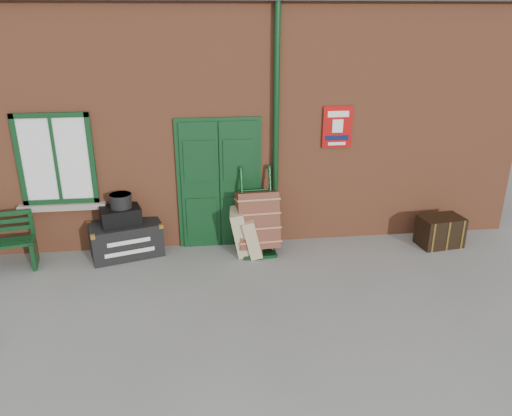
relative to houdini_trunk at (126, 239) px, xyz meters
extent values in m
plane|color=gray|center=(1.90, -1.25, -0.29)|extent=(80.00, 80.00, 0.00)
cube|color=brown|center=(1.90, 2.25, 1.71)|extent=(10.00, 4.00, 4.00)
cube|color=#0E3417|center=(1.60, 0.21, 0.81)|extent=(1.42, 0.12, 2.32)
cube|color=white|center=(-1.00, 0.20, 1.36)|extent=(1.20, 0.08, 1.50)
cylinder|color=#0D3618|center=(2.55, 0.17, 1.71)|extent=(0.10, 0.10, 4.00)
cube|color=#A70D0B|center=(3.60, 0.22, 1.76)|extent=(0.50, 0.03, 0.70)
cube|color=#0D3618|center=(-1.43, -0.22, -0.06)|extent=(0.14, 0.45, 0.45)
cube|color=black|center=(0.00, 0.00, 0.00)|extent=(1.28, 0.93, 0.57)
cube|color=black|center=(-0.05, 0.00, 0.43)|extent=(0.73, 0.62, 0.29)
cylinder|color=black|center=(-0.02, 0.00, 0.69)|extent=(0.43, 0.43, 0.23)
cube|color=tan|center=(1.92, -0.15, 0.11)|extent=(0.40, 0.57, 0.79)
cube|color=tan|center=(2.10, -0.25, 0.05)|extent=(0.39, 0.52, 0.68)
cube|color=#0D3618|center=(2.22, -0.26, -0.26)|extent=(0.57, 0.43, 0.06)
cylinder|color=#0D3618|center=(1.97, -0.08, 0.43)|extent=(0.07, 0.39, 1.40)
cylinder|color=#0D3618|center=(2.45, -0.05, 0.43)|extent=(0.07, 0.39, 1.40)
cylinder|color=black|center=(1.89, -0.06, -0.15)|extent=(0.07, 0.27, 0.27)
cylinder|color=black|center=(2.53, -0.03, -0.15)|extent=(0.07, 0.27, 0.27)
cube|color=brown|center=(2.21, -0.09, 0.29)|extent=(0.72, 0.78, 1.04)
cube|color=black|center=(5.42, -0.28, -0.02)|extent=(0.79, 0.57, 0.53)
camera|label=1|loc=(1.24, -7.82, 3.55)|focal=35.00mm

